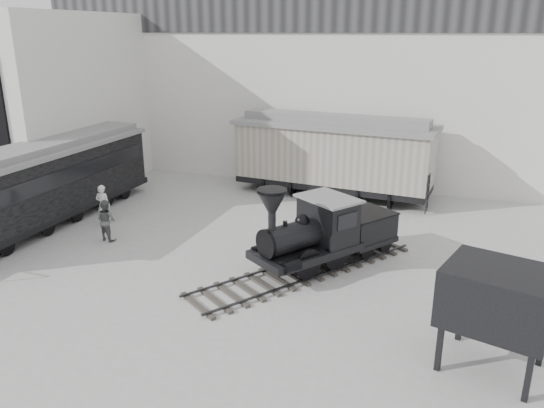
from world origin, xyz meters
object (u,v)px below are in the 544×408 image
(locomotive, at_px, (321,236))
(boxcar, at_px, (333,154))
(passenger_coach, at_px, (48,182))
(coal_hopper, at_px, (497,305))
(visitor_b, at_px, (106,220))
(visitor_a, at_px, (103,205))

(locomotive, relative_size, boxcar, 0.82)
(locomotive, distance_m, boxcar, 9.00)
(passenger_coach, bearing_deg, coal_hopper, -15.02)
(locomotive, distance_m, coal_hopper, 7.12)
(boxcar, distance_m, visitor_b, 11.70)
(passenger_coach, height_order, visitor_a, passenger_coach)
(passenger_coach, bearing_deg, locomotive, -2.03)
(visitor_a, bearing_deg, passenger_coach, 6.53)
(visitor_a, bearing_deg, visitor_b, 125.12)
(passenger_coach, bearing_deg, boxcar, 38.04)
(locomotive, height_order, visitor_b, locomotive)
(coal_hopper, bearing_deg, boxcar, 134.65)
(passenger_coach, xyz_separation_m, visitor_a, (2.42, 0.44, -0.93))
(passenger_coach, bearing_deg, visitor_a, 11.74)
(locomotive, relative_size, visitor_b, 5.04)
(boxcar, height_order, visitor_a, boxcar)
(locomotive, distance_m, visitor_b, 8.81)
(boxcar, bearing_deg, visitor_a, -132.02)
(boxcar, relative_size, visitor_b, 6.14)
(locomotive, bearing_deg, passenger_coach, -148.26)
(locomotive, bearing_deg, coal_hopper, -4.35)
(locomotive, bearing_deg, visitor_b, -143.24)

